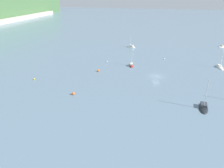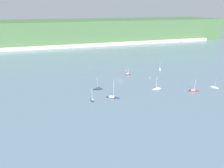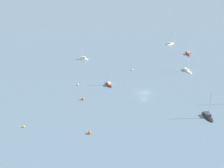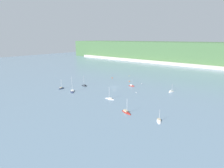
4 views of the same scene
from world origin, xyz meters
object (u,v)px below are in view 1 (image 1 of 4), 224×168
(sailboat_3, at_px, (131,47))
(mooring_buoy_0, at_px, (34,79))
(mooring_buoy_2, at_px, (107,61))
(mooring_buoy_4, at_px, (164,59))
(sailboat_4, at_px, (203,108))
(mooring_buoy_3, at_px, (73,93))
(sailboat_7, at_px, (220,67))
(sailboat_1, at_px, (132,66))
(mooring_buoy_1, at_px, (98,70))
(sailboat_0, at_px, (223,47))

(sailboat_3, bearing_deg, mooring_buoy_0, 85.34)
(sailboat_3, height_order, mooring_buoy_2, sailboat_3)
(mooring_buoy_4, bearing_deg, sailboat_4, -165.64)
(mooring_buoy_3, distance_m, mooring_buoy_4, 48.16)
(sailboat_7, relative_size, mooring_buoy_0, 15.93)
(mooring_buoy_4, bearing_deg, sailboat_1, 133.94)
(sailboat_7, xyz_separation_m, mooring_buoy_0, (-27.93, 62.71, 0.15))
(sailboat_4, xyz_separation_m, mooring_buoy_0, (7.00, 52.17, 0.11))
(sailboat_7, height_order, mooring_buoy_1, sailboat_7)
(mooring_buoy_1, height_order, mooring_buoy_3, mooring_buoy_3)
(sailboat_7, relative_size, mooring_buoy_3, 9.94)
(sailboat_0, xyz_separation_m, sailboat_7, (-36.10, 8.54, 0.02))
(mooring_buoy_1, distance_m, mooring_buoy_3, 20.30)
(sailboat_1, distance_m, sailboat_3, 30.08)
(mooring_buoy_0, distance_m, mooring_buoy_2, 30.71)
(mooring_buoy_2, xyz_separation_m, mooring_buoy_3, (-32.00, 1.42, 0.14))
(sailboat_3, bearing_deg, mooring_buoy_1, 101.99)
(sailboat_4, xyz_separation_m, mooring_buoy_4, (40.90, 10.47, 0.13))
(sailboat_0, bearing_deg, sailboat_4, -135.25)
(sailboat_1, relative_size, mooring_buoy_1, 7.80)
(sailboat_0, height_order, sailboat_4, sailboat_4)
(sailboat_3, relative_size, mooring_buoy_4, 11.91)
(mooring_buoy_3, bearing_deg, mooring_buoy_0, 66.29)
(sailboat_4, distance_m, mooring_buoy_0, 52.64)
(sailboat_1, height_order, mooring_buoy_2, sailboat_1)
(sailboat_0, distance_m, sailboat_1, 59.44)
(sailboat_0, xyz_separation_m, sailboat_4, (-71.03, 19.09, 0.05))
(mooring_buoy_2, bearing_deg, mooring_buoy_4, -67.87)
(mooring_buoy_1, bearing_deg, mooring_buoy_3, 176.21)
(sailboat_1, relative_size, mooring_buoy_0, 12.17)
(sailboat_0, height_order, mooring_buoy_1, sailboat_0)
(mooring_buoy_1, bearing_deg, sailboat_7, -71.04)
(sailboat_7, distance_m, mooring_buoy_2, 44.30)
(mooring_buoy_1, bearing_deg, mooring_buoy_0, 124.59)
(mooring_buoy_0, relative_size, mooring_buoy_4, 0.95)
(sailboat_1, bearing_deg, sailboat_4, -150.18)
(sailboat_1, xyz_separation_m, mooring_buoy_1, (-9.21, 10.83, 0.30))
(sailboat_0, distance_m, mooring_buoy_1, 73.62)
(sailboat_4, distance_m, mooring_buoy_1, 39.06)
(sailboat_3, xyz_separation_m, mooring_buoy_2, (-27.13, 5.79, 0.15))
(mooring_buoy_3, bearing_deg, mooring_buoy_4, -30.69)
(mooring_buoy_2, bearing_deg, mooring_buoy_3, 177.45)
(sailboat_4, bearing_deg, sailboat_1, -137.35)
(mooring_buoy_0, relative_size, mooring_buoy_2, 0.96)
(sailboat_7, bearing_deg, sailboat_3, -127.73)
(sailboat_1, bearing_deg, mooring_buoy_1, 121.84)
(mooring_buoy_2, bearing_deg, sailboat_0, -53.11)
(sailboat_0, relative_size, sailboat_7, 0.78)
(sailboat_3, height_order, sailboat_4, sailboat_4)
(sailboat_3, xyz_separation_m, mooring_buoy_0, (-51.60, 24.33, 0.14))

